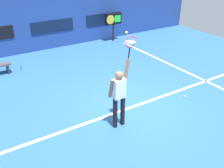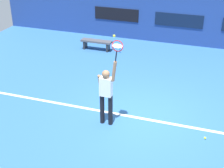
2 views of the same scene
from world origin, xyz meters
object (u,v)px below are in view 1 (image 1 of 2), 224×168
Objects in this scene: water_bottle at (21,67)px; spare_ball at (184,96)px; tennis_player at (119,94)px; tennis_racket at (130,43)px; scoreboard_clock at (113,20)px; tennis_ball at (126,32)px.

water_bottle is 3.53× the size of spare_ball.
tennis_player is 3.22× the size of tennis_racket.
scoreboard_clock is at bearing 58.73° from tennis_player.
water_bottle is (-5.49, -1.39, -1.05)m from scoreboard_clock.
scoreboard_clock is (4.15, 6.83, 0.16)m from tennis_player.
scoreboard_clock is at bearing 78.52° from spare_ball.
tennis_racket is (0.32, -0.00, 1.38)m from tennis_player.
tennis_racket is at bearing -176.82° from spare_ball.
water_bottle is at bearing 127.83° from spare_ball.
tennis_player is at bearing -121.27° from scoreboard_clock.
tennis_ball is 7.99m from scoreboard_clock.
tennis_ball reaches higher than scoreboard_clock.
tennis_racket is at bearing -73.10° from water_bottle.
tennis_racket is 9.10× the size of tennis_ball.
spare_ball is at bearing 2.74° from tennis_player.
spare_ball is (2.57, 0.10, -2.64)m from tennis_ball.
scoreboard_clock is at bearing 14.17° from water_bottle.
tennis_ball reaches higher than spare_ball.
tennis_ball is at bearing -73.95° from water_bottle.
tennis_player is 1.42m from tennis_racket.
tennis_racket reaches higher than water_bottle.
tennis_racket is at bearing -119.27° from scoreboard_clock.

